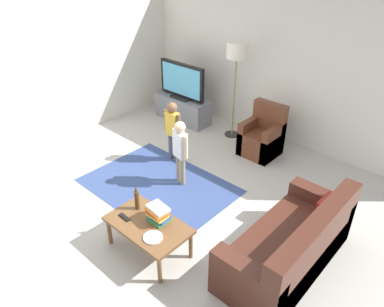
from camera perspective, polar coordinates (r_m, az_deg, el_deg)
ground at (r=5.20m, az=-4.51°, el=-8.68°), size 7.80×7.80×0.00m
wall_back at (r=6.71m, az=14.33°, el=13.01°), size 6.00×0.12×2.70m
wall_left at (r=6.85m, az=-23.01°, el=11.89°), size 0.12×6.00×2.70m
area_rug at (r=5.65m, az=-5.27°, el=-5.01°), size 2.20×1.60×0.01m
tv_stand at (r=7.56m, az=-1.42°, el=6.98°), size 1.20×0.44×0.50m
tv at (r=7.32m, az=-1.59°, el=11.26°), size 1.10×0.28×0.71m
couch at (r=4.37m, az=15.57°, el=-14.16°), size 0.80×1.80×0.86m
armchair at (r=6.44m, az=11.02°, el=2.44°), size 0.60×0.60×0.90m
floor_lamp at (r=6.53m, az=7.04°, el=15.01°), size 0.36×0.36×1.78m
child_near_tv at (r=5.97m, az=-3.07°, el=4.27°), size 0.35×0.17×1.05m
child_center at (r=5.36m, az=-1.85°, el=0.96°), size 0.35×0.17×1.05m
coffee_table at (r=4.39m, az=-6.89°, el=-11.32°), size 1.00×0.60×0.42m
book_stack at (r=4.32m, az=-5.35°, el=-9.36°), size 0.29×0.22×0.21m
bottle at (r=4.50m, az=-8.63°, el=-7.18°), size 0.06×0.06×0.32m
tv_remote at (r=4.47m, az=-10.52°, el=-9.79°), size 0.17×0.05×0.02m
plate at (r=4.17m, az=-6.14°, el=-12.95°), size 0.22×0.22×0.02m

